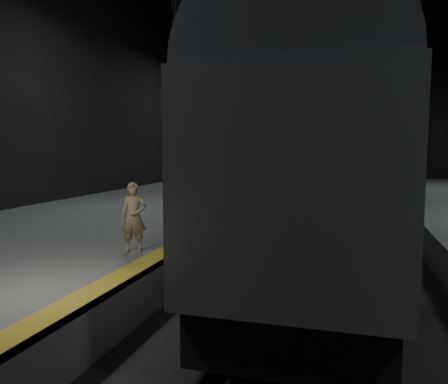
% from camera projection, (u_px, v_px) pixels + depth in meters
% --- Properties ---
extents(ground, '(44.00, 44.00, 0.00)m').
position_uv_depth(ground, '(325.00, 245.00, 15.16)').
color(ground, black).
rests_on(ground, ground).
extents(platform_left, '(9.00, 43.80, 1.00)m').
position_uv_depth(platform_left, '(130.00, 221.00, 17.18)').
color(platform_left, '#595956').
rests_on(platform_left, ground).
extents(tactile_strip, '(0.50, 43.80, 0.01)m').
position_uv_depth(tactile_strip, '(234.00, 213.00, 15.96)').
color(tactile_strip, olive).
rests_on(tactile_strip, platform_left).
extents(track, '(2.40, 43.00, 0.24)m').
position_uv_depth(track, '(325.00, 243.00, 15.15)').
color(track, '#3F3328').
rests_on(track, ground).
extents(train, '(3.27, 21.88, 5.85)m').
position_uv_depth(train, '(328.00, 151.00, 15.70)').
color(train, '#AAADB3').
rests_on(train, ground).
extents(woman, '(0.67, 0.54, 1.59)m').
position_uv_depth(woman, '(134.00, 217.00, 9.93)').
color(woman, '#917F59').
rests_on(woman, platform_left).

